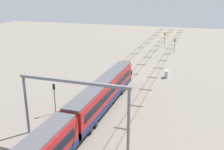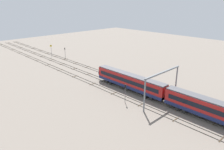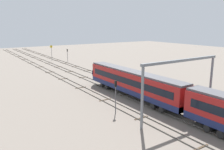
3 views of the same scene
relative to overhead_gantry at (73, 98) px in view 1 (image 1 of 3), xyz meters
name	(u,v)px [view 1 (image 1 of 3)]	position (x,y,z in m)	size (l,w,h in m)	color
ground_plane	(116,94)	(17.17, -0.01, -6.09)	(210.60, 210.60, 0.00)	slate
track_near_foreground	(141,97)	(17.17, -4.86, -6.02)	(194.60, 2.40, 0.16)	#59544C
track_with_train	(116,94)	(17.17, -0.01, -6.02)	(194.60, 2.40, 0.16)	#59544C
track_middle	(92,91)	(17.17, 4.84, -6.02)	(194.60, 2.40, 0.16)	#59544C
overhead_gantry	(73,98)	(0.00, 0.00, 0.00)	(0.40, 14.70, 8.37)	slate
speed_sign_near_foreground	(165,38)	(62.12, -2.99, -2.43)	(0.14, 0.94, 5.66)	#4C4C51
signal_light_trackside_approach	(54,94)	(6.41, 6.66, -2.88)	(0.31, 0.32, 4.93)	#4C4C51
signal_light_trackside_departure	(175,44)	(56.66, -6.89, -3.11)	(0.31, 0.32, 4.55)	#4C4C51
relay_cabinet	(166,74)	(30.51, -7.76, -5.27)	(1.39, 0.72, 1.64)	#B2B7BC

